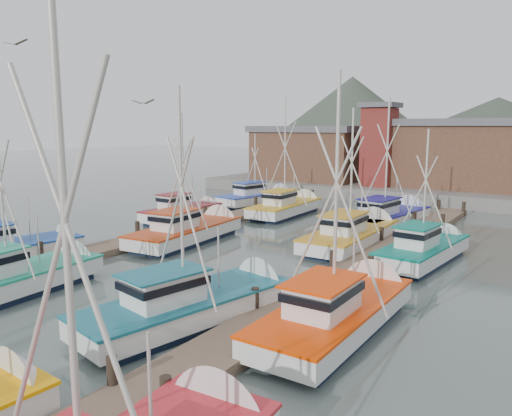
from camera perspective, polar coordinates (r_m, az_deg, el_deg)
The scene contains 21 objects.
ground at distance 24.90m, azimuth -9.13°, elevation -7.97°, with size 260.00×260.00×0.00m, color #43514D.
dock_left at distance 32.41m, azimuth -13.39°, elevation -3.67°, with size 2.30×46.00×1.50m.
dock_right at distance 24.38m, azimuth 9.91°, elevation -7.85°, with size 2.30×46.00×1.50m.
quay at distance 57.13m, azimuth 16.93°, elevation 2.12°, with size 44.00×16.00×1.20m, color gray.
shed_left at distance 59.10m, azimuth 6.22°, elevation 6.33°, with size 12.72×8.48×6.20m.
shed_center at distance 55.37m, azimuth 23.11°, elevation 5.81°, with size 14.84×9.54×6.90m.
lookout_tower at distance 53.59m, azimuth 13.86°, elevation 7.12°, with size 3.60×3.60×8.50m.
distant_hills at distance 143.10m, azimuth 22.08°, elevation 5.68°, with size 175.00×140.00×42.00m.
boat_4 at distance 24.72m, azimuth -25.13°, elevation -7.23°, with size 3.67×8.81×9.24m.
boat_5 at distance 19.46m, azimuth -6.52°, elevation -10.77°, with size 4.54×9.51×9.53m.
boat_6 at distance 30.34m, azimuth -25.90°, elevation -4.33°, with size 3.87×8.71×8.58m.
boat_7 at distance 18.88m, azimuth 9.75°, elevation -11.47°, with size 4.03×9.14×9.99m.
boat_8 at distance 32.57m, azimuth -7.41°, elevation -2.58°, with size 3.73×9.67×9.00m.
boat_9 at distance 31.78m, azimuth 11.17°, elevation -2.97°, with size 3.79×9.75×9.30m.
boat_10 at distance 39.80m, azimuth -8.02°, elevation -0.43°, with size 2.85×7.72×6.88m.
boat_11 at distance 28.97m, azimuth 18.89°, elevation -4.51°, with size 3.32×8.41×7.87m.
boat_12 at distance 41.85m, azimuth 3.73°, elevation 0.13°, with size 4.14×9.12×10.48m.
boat_13 at distance 38.57m, azimuth 14.98°, elevation -0.95°, with size 4.18×10.01×10.29m.
boat_14 at distance 47.39m, azimuth 0.46°, elevation 1.22°, with size 4.12×8.93×7.36m.
gull_near at distance 24.31m, azimuth -25.77°, elevation 16.58°, with size 1.55×0.63×0.24m.
gull_far at distance 23.73m, azimuth -12.78°, elevation 11.69°, with size 1.55×0.65×0.24m.
Camera 1 is at (16.28, -17.35, 7.34)m, focal length 35.00 mm.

